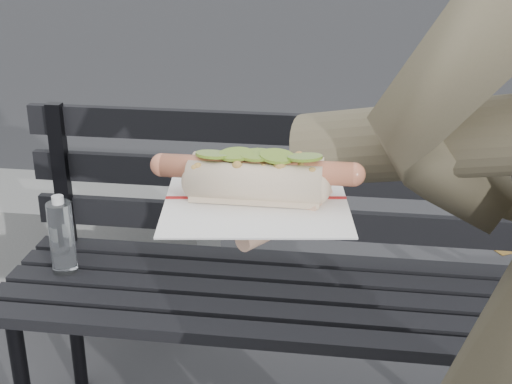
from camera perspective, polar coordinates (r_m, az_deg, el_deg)
park_bench at (r=1.81m, az=3.21°, el=-5.63°), size 1.50×0.44×0.88m
concrete_block at (r=2.76m, az=-16.04°, el=-3.78°), size 1.20×0.40×0.40m
held_hotdog at (r=0.80m, az=15.35°, el=3.28°), size 0.64×0.32×0.20m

